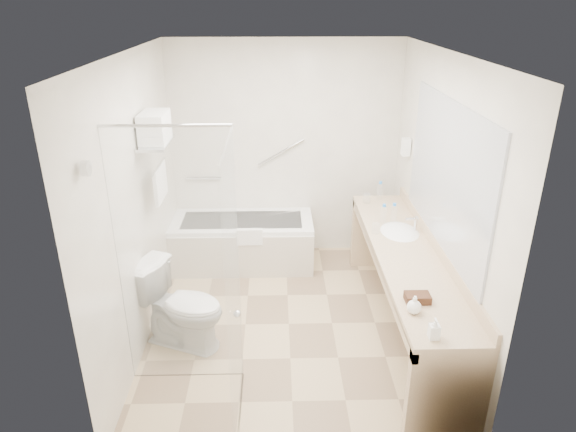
{
  "coord_description": "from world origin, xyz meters",
  "views": [
    {
      "loc": [
        -0.11,
        -4.11,
        2.9
      ],
      "look_at": [
        0.0,
        0.3,
        1.0
      ],
      "focal_mm": 32.0,
      "sensor_mm": 36.0,
      "label": 1
    }
  ],
  "objects_px": {
    "vanity_counter": "(404,272)",
    "amenity_basket": "(417,298)",
    "water_bottle_left": "(394,214)",
    "toilet": "(182,306)",
    "bathtub": "(243,242)"
  },
  "relations": [
    {
      "from": "vanity_counter",
      "to": "water_bottle_left",
      "type": "distance_m",
      "value": 0.68
    },
    {
      "from": "toilet",
      "to": "water_bottle_left",
      "type": "bearing_deg",
      "value": -47.73
    },
    {
      "from": "bathtub",
      "to": "water_bottle_left",
      "type": "height_order",
      "value": "water_bottle_left"
    },
    {
      "from": "vanity_counter",
      "to": "water_bottle_left",
      "type": "bearing_deg",
      "value": 88.88
    },
    {
      "from": "toilet",
      "to": "amenity_basket",
      "type": "distance_m",
      "value": 2.05
    },
    {
      "from": "vanity_counter",
      "to": "bathtub",
      "type": "bearing_deg",
      "value": 137.65
    },
    {
      "from": "vanity_counter",
      "to": "amenity_basket",
      "type": "xyz_separation_m",
      "value": [
        -0.11,
        -0.8,
        0.24
      ]
    },
    {
      "from": "water_bottle_left",
      "to": "toilet",
      "type": "bearing_deg",
      "value": -160.26
    },
    {
      "from": "toilet",
      "to": "amenity_basket",
      "type": "xyz_separation_m",
      "value": [
        1.86,
        -0.69,
        0.5
      ]
    },
    {
      "from": "bathtub",
      "to": "amenity_basket",
      "type": "distance_m",
      "value": 2.67
    },
    {
      "from": "water_bottle_left",
      "to": "amenity_basket",
      "type": "bearing_deg",
      "value": -95.06
    },
    {
      "from": "vanity_counter",
      "to": "amenity_basket",
      "type": "height_order",
      "value": "vanity_counter"
    },
    {
      "from": "toilet",
      "to": "vanity_counter",
      "type": "bearing_deg",
      "value": -64.39
    },
    {
      "from": "vanity_counter",
      "to": "water_bottle_left",
      "type": "height_order",
      "value": "water_bottle_left"
    },
    {
      "from": "bathtub",
      "to": "vanity_counter",
      "type": "relative_size",
      "value": 0.59
    }
  ]
}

